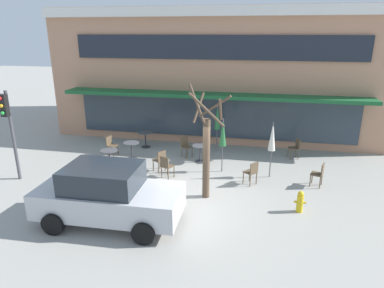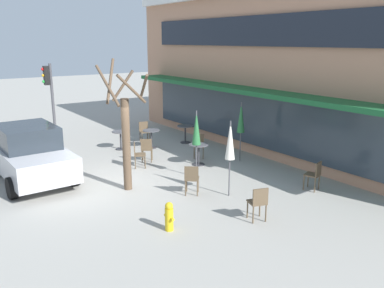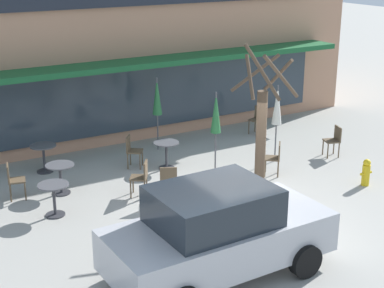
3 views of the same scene
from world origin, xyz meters
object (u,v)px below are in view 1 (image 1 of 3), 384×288
object	(u,v)px
cafe_table_by_tree	(200,151)
traffic_light_pole	(8,121)
parked_sedan	(108,195)
patio_umbrella_green_folded	(272,137)
cafe_table_streetside	(109,156)
patio_umbrella_cream_folded	(223,133)
cafe_chair_1	(186,145)
cafe_chair_4	(111,144)
patio_umbrella_corner_open	(217,118)
cafe_chair_3	(252,171)
cafe_table_near_wall	(131,148)
cafe_table_mid_patio	(145,137)
cafe_chair_0	(166,165)
cafe_chair_5	(160,159)
street_tree	(207,149)
fire_hydrant	(300,202)
cafe_chair_2	(295,147)
cafe_chair_6	(319,173)

from	to	relation	value
cafe_table_by_tree	traffic_light_pole	bearing A→B (deg)	-153.48
parked_sedan	patio_umbrella_green_folded	bearing A→B (deg)	42.59
cafe_table_by_tree	cafe_table_streetside	bearing A→B (deg)	-159.17
patio_umbrella_cream_folded	cafe_chair_1	xyz separation A→B (m)	(-1.81, 1.40, -1.10)
cafe_chair_4	parked_sedan	size ratio (longest dim) A/B	0.21
patio_umbrella_green_folded	patio_umbrella_corner_open	distance (m)	3.51
cafe_table_by_tree	cafe_chair_3	world-z (taller)	cafe_chair_3
cafe_table_near_wall	patio_umbrella_cream_folded	size ratio (longest dim) A/B	0.35
cafe_table_mid_patio	patio_umbrella_corner_open	size ratio (longest dim) A/B	0.35
cafe_table_by_tree	cafe_chair_0	size ratio (longest dim) A/B	0.85
cafe_table_by_tree	patio_umbrella_corner_open	xyz separation A→B (m)	(0.51, 1.52, 1.11)
patio_umbrella_green_folded	cafe_chair_0	bearing A→B (deg)	-166.90
patio_umbrella_cream_folded	cafe_chair_5	bearing A→B (deg)	-168.38
cafe_table_by_tree	street_tree	xyz separation A→B (m)	(0.78, -3.19, 1.22)
cafe_table_near_wall	cafe_table_by_tree	bearing A→B (deg)	4.08
cafe_table_streetside	cafe_chair_3	bearing A→B (deg)	-5.06
parked_sedan	street_tree	size ratio (longest dim) A/B	1.10
cafe_chair_3	cafe_chair_4	xyz separation A→B (m)	(-6.38, 1.90, 0.00)
cafe_chair_5	fire_hydrant	world-z (taller)	cafe_chair_5
street_tree	cafe_table_near_wall	bearing A→B (deg)	142.14
cafe_chair_0	cafe_chair_4	world-z (taller)	same
cafe_table_mid_patio	street_tree	size ratio (longest dim) A/B	0.20
cafe_table_streetside	patio_umbrella_cream_folded	bearing A→B (deg)	6.36
cafe_chair_2	fire_hydrant	bearing A→B (deg)	-92.64
cafe_chair_4	fire_hydrant	distance (m)	8.73
cafe_table_streetside	cafe_chair_3	distance (m)	5.85
patio_umbrella_cream_folded	cafe_table_near_wall	bearing A→B (deg)	171.29
patio_umbrella_green_folded	cafe_chair_6	bearing A→B (deg)	-16.70
patio_umbrella_corner_open	cafe_chair_2	distance (m)	3.71
patio_umbrella_green_folded	patio_umbrella_cream_folded	world-z (taller)	same
cafe_chair_1	street_tree	distance (m)	4.23
cafe_chair_1	cafe_table_near_wall	bearing A→B (deg)	-161.16
cafe_table_mid_patio	patio_umbrella_green_folded	bearing A→B (deg)	-22.61
patio_umbrella_green_folded	cafe_chair_1	bearing A→B (deg)	156.71
patio_umbrella_corner_open	cafe_chair_6	bearing A→B (deg)	-36.52
parked_sedan	traffic_light_pole	distance (m)	5.35
patio_umbrella_corner_open	street_tree	xyz separation A→B (m)	(0.27, -4.71, 0.11)
cafe_chair_1	street_tree	world-z (taller)	street_tree
cafe_chair_3	cafe_chair_5	world-z (taller)	same
cafe_chair_3	cafe_chair_1	bearing A→B (deg)	141.16
cafe_chair_3	traffic_light_pole	xyz separation A→B (m)	(-8.73, -1.36, 1.77)
cafe_chair_6	street_tree	world-z (taller)	street_tree
cafe_chair_4	traffic_light_pole	world-z (taller)	traffic_light_pole
cafe_table_streetside	cafe_chair_4	xyz separation A→B (m)	(-0.55, 1.39, 0.01)
cafe_table_mid_patio	cafe_chair_2	world-z (taller)	cafe_chair_2
patio_umbrella_green_folded	cafe_chair_2	distance (m)	2.83
cafe_chair_3	fire_hydrant	world-z (taller)	cafe_chair_3
traffic_light_pole	fire_hydrant	world-z (taller)	traffic_light_pole
cafe_table_near_wall	parked_sedan	world-z (taller)	parked_sedan
cafe_chair_1	cafe_chair_5	distance (m)	2.00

